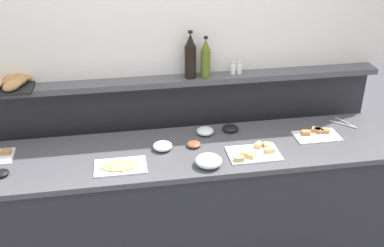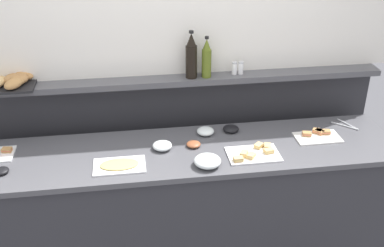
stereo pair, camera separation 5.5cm
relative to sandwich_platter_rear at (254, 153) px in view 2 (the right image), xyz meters
The scene contains 18 objects.
ground_plane 1.25m from the sandwich_platter_rear, 122.45° to the left, with size 12.00×12.00×0.00m, color #4C4C51.
buffet_counter 0.66m from the sandwich_platter_rear, 165.30° to the left, with size 2.79×0.61×0.90m.
back_ledge_unit 0.80m from the sandwich_platter_rear, 127.33° to the left, with size 2.92×0.22×1.23m.
sandwich_platter_rear is the anchor object (origin of this frame).
sandwich_platter_front 0.49m from the sandwich_platter_rear, 18.37° to the left, with size 0.29×0.17×0.04m.
cold_cuts_platter 0.81m from the sandwich_platter_rear, behind, with size 0.30×0.18×0.02m.
glass_bowl_large 0.31m from the sandwich_platter_rear, 166.01° to the right, with size 0.16×0.16×0.06m.
glass_bowl_medium 0.39m from the sandwich_platter_rear, 129.18° to the left, with size 0.11×0.11×0.05m.
glass_bowl_small 0.56m from the sandwich_platter_rear, 164.28° to the left, with size 0.12×0.12×0.05m.
condiment_bowl_red 0.33m from the sandwich_platter_rear, 102.51° to the left, with size 0.11×0.11×0.04m, color black.
condiment_bowl_teal 1.47m from the sandwich_platter_rear, behind, with size 0.09×0.09×0.03m, color black.
condiment_bowl_dark 0.38m from the sandwich_platter_rear, 155.74° to the left, with size 0.09×0.09×0.03m, color brown.
serving_tongs 0.77m from the sandwich_platter_rear, 20.87° to the left, with size 0.14×0.18×0.01m.
wine_bottle_dark 0.75m from the sandwich_platter_rear, 121.08° to the left, with size 0.08×0.08×0.32m.
olive_oil_bottle 0.70m from the sandwich_platter_rear, 112.37° to the left, with size 0.06×0.06×0.28m.
salt_shaker 0.63m from the sandwich_platter_rear, 91.54° to the left, with size 0.03×0.03×0.09m.
pepper_shaker 0.63m from the sandwich_platter_rear, 86.73° to the left, with size 0.03×0.03×0.09m.
bread_basket 1.61m from the sandwich_platter_rear, 160.61° to the left, with size 0.42×0.28×0.08m.
Camera 2 is at (-0.26, -2.42, 2.37)m, focal length 43.03 mm.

